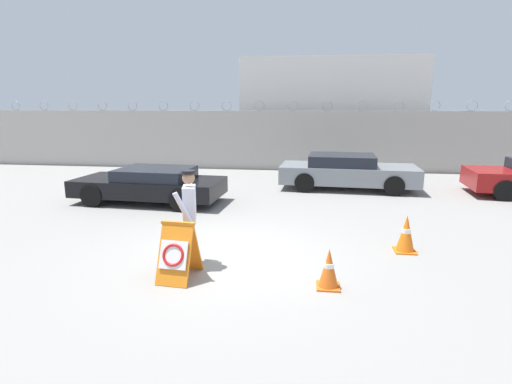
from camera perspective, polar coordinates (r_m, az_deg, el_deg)
ground_plane at (r=8.10m, az=-4.12°, el=-9.09°), size 90.00×90.00×0.00m
perimeter_wall at (r=18.66m, az=2.83°, el=7.40°), size 36.00×0.30×3.16m
building_block at (r=23.48m, az=10.34°, el=11.36°), size 9.11×6.77×5.30m
barricade_sign at (r=7.04m, az=-11.09°, el=-8.26°), size 0.63×0.87×1.02m
security_guard at (r=7.48m, az=-9.48°, el=-2.90°), size 0.37×0.68×1.79m
traffic_cone_near at (r=8.74m, az=20.65°, el=-5.59°), size 0.42×0.42×0.77m
traffic_cone_mid at (r=6.76m, az=10.36°, el=-10.69°), size 0.38×0.38×0.67m
parked_car_front_coupe at (r=12.72m, az=-14.82°, el=1.08°), size 4.61×2.20×1.07m
parked_car_rear_sedan at (r=14.67m, az=12.82°, el=2.90°), size 4.87×2.22×1.23m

